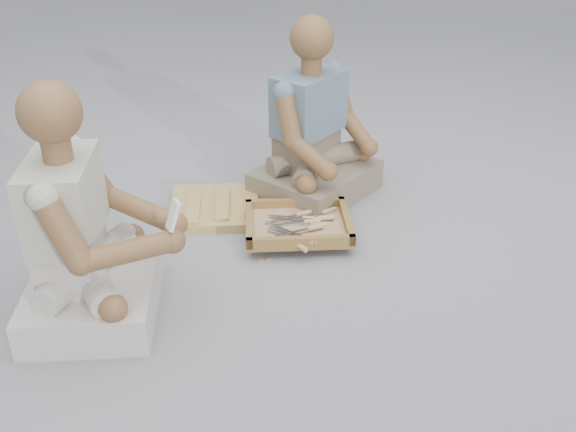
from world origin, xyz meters
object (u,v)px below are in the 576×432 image
object	(u,v)px
tool_tray	(298,225)
companion	(314,139)
carved_panel	(238,207)
craftsman	(84,241)

from	to	relation	value
tool_tray	companion	world-z (taller)	companion
carved_panel	companion	bearing A→B (deg)	12.45
craftsman	carved_panel	bearing A→B (deg)	143.63
companion	craftsman	bearing A→B (deg)	-3.07
tool_tray	craftsman	bearing A→B (deg)	-160.96
tool_tray	companion	distance (m)	0.48
carved_panel	craftsman	distance (m)	0.91
carved_panel	craftsman	xyz separation A→B (m)	(-0.64, -0.59, 0.27)
craftsman	companion	xyz separation A→B (m)	(1.03, 0.68, -0.01)
craftsman	tool_tray	bearing A→B (deg)	120.09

